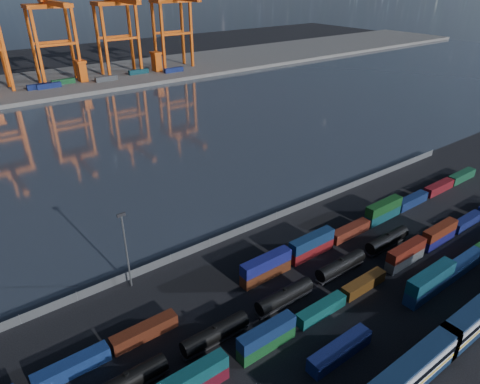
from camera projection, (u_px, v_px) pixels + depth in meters
ground at (333, 295)px, 82.51m from camera, size 700.00×700.00×0.00m
harbor_water at (118, 141)px, 157.09m from camera, size 700.00×700.00×0.00m
far_quay at (41, 85)px, 231.21m from camera, size 700.00×70.00×2.00m
container_row_south at (314, 365)px, 65.15m from camera, size 139.60×2.58×5.50m
container_row_mid at (326, 304)px, 77.54m from camera, size 140.48×2.22×4.73m
container_row_north at (319, 244)px, 94.63m from camera, size 140.37×2.37×5.05m
tanker_string at (215, 334)px, 70.99m from camera, size 105.67×2.72×3.90m
waterfront_fence at (245, 229)px, 101.94m from camera, size 160.12×0.12×2.20m
yard_light_mast at (126, 247)px, 80.71m from camera, size 1.60×0.40×16.60m
gantry_cranes at (13, 18)px, 206.68m from camera, size 197.33×42.87×58.05m
quay_containers at (24, 89)px, 213.97m from camera, size 172.58×10.99×2.60m
straddle_carriers at (38, 76)px, 219.64m from camera, size 140.00×7.00×11.10m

